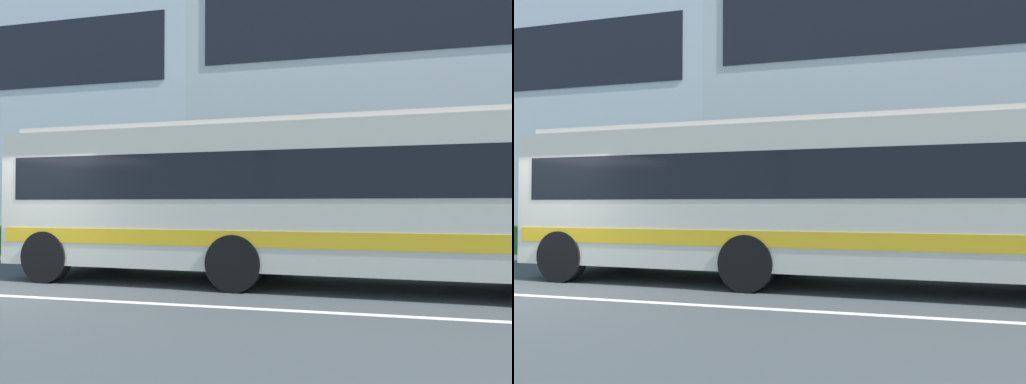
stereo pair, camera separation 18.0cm
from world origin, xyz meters
TOP-DOWN VIEW (x-y plane):
  - hedge_row_far at (-3.65, 6.20)m, footprint 16.23×1.10m
  - apartment_block_left at (-9.67, 14.34)m, footprint 19.30×10.90m
  - apartment_block_right at (9.14, 14.34)m, footprint 18.33×10.90m
  - transit_bus at (4.74, 2.43)m, footprint 11.22×3.03m

SIDE VIEW (x-z plane):
  - hedge_row_far at x=-3.65m, z-range 0.00..0.85m
  - transit_bus at x=4.74m, z-range 0.16..3.22m
  - apartment_block_left at x=-9.67m, z-range 0.00..12.24m
  - apartment_block_right at x=9.14m, z-range 0.00..13.02m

